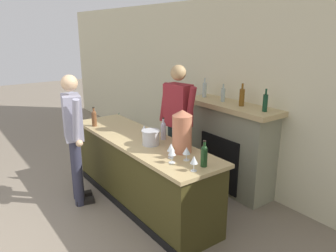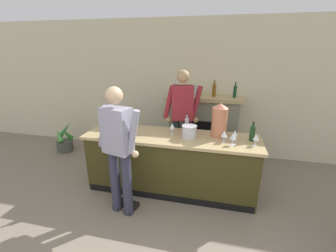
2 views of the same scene
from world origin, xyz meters
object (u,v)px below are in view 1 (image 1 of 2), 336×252
(wine_glass_by_dispenser, at_px, (171,148))
(wine_bottle_chardonnay_pale, at_px, (163,130))
(person_customer, at_px, (74,135))
(copper_dispenser, at_px, (182,131))
(ice_bucket_steel, at_px, (151,137))
(wine_glass_back_row, at_px, (144,128))
(person_bartender, at_px, (178,125))
(wine_bottle_port_short, at_px, (204,155))
(potted_plant_corner, at_px, (112,130))
(wine_bottle_burgundy_dark, at_px, (94,118))
(wine_glass_near_bucket, at_px, (172,152))
(fireplace_stone, at_px, (230,146))
(wine_glass_front_right, at_px, (194,160))
(wine_glass_mid_counter, at_px, (187,151))

(wine_glass_by_dispenser, bearing_deg, wine_bottle_chardonnay_pale, 152.23)
(person_customer, xyz_separation_m, copper_dispenser, (1.23, 0.83, 0.21))
(ice_bucket_steel, bearing_deg, person_customer, -140.53)
(wine_glass_by_dispenser, bearing_deg, wine_glass_back_row, 170.13)
(person_customer, distance_m, person_bartender, 1.39)
(person_customer, bearing_deg, wine_glass_by_dispenser, 25.13)
(person_customer, distance_m, wine_bottle_port_short, 1.86)
(potted_plant_corner, distance_m, wine_bottle_burgundy_dark, 2.20)
(potted_plant_corner, bearing_deg, person_bartender, -6.56)
(person_bartender, xyz_separation_m, wine_glass_near_bucket, (0.82, -0.71, 0.01))
(fireplace_stone, xyz_separation_m, wine_glass_front_right, (0.80, -1.39, 0.39))
(fireplace_stone, height_order, wine_glass_mid_counter, fireplace_stone)
(wine_bottle_chardonnay_pale, distance_m, wine_glass_front_right, 1.04)
(ice_bucket_steel, xyz_separation_m, wine_bottle_chardonnay_pale, (-0.08, 0.24, 0.04))
(person_bartender, relative_size, wine_bottle_burgundy_dark, 6.51)
(wine_glass_near_bucket, bearing_deg, copper_dispenser, 123.79)
(copper_dispenser, height_order, wine_bottle_burgundy_dark, copper_dispenser)
(wine_glass_mid_counter, height_order, wine_glass_by_dispenser, wine_glass_by_dispenser)
(person_bartender, relative_size, wine_glass_mid_counter, 12.31)
(wine_glass_near_bucket, bearing_deg, wine_bottle_burgundy_dark, -177.06)
(person_bartender, distance_m, wine_bottle_burgundy_dark, 1.26)
(wine_glass_front_right, bearing_deg, ice_bucket_steel, 174.92)
(person_bartender, height_order, wine_bottle_port_short, person_bartender)
(wine_glass_back_row, bearing_deg, copper_dispenser, 6.64)
(potted_plant_corner, relative_size, wine_glass_back_row, 3.71)
(potted_plant_corner, bearing_deg, wine_bottle_chardonnay_pale, -12.88)
(person_customer, relative_size, ice_bucket_steel, 7.91)
(wine_bottle_port_short, bearing_deg, person_bartender, 155.48)
(potted_plant_corner, bearing_deg, person_customer, -36.87)
(wine_bottle_chardonnay_pale, bearing_deg, copper_dispenser, -9.85)
(wine_bottle_chardonnay_pale, height_order, wine_glass_back_row, wine_bottle_chardonnay_pale)
(person_bartender, relative_size, ice_bucket_steel, 8.35)
(wine_bottle_burgundy_dark, bearing_deg, wine_glass_mid_counter, 8.26)
(person_bartender, height_order, wine_glass_front_right, person_bartender)
(potted_plant_corner, relative_size, wine_bottle_burgundy_dark, 2.29)
(ice_bucket_steel, height_order, wine_glass_front_right, ice_bucket_steel)
(ice_bucket_steel, distance_m, wine_glass_near_bucket, 0.63)
(potted_plant_corner, bearing_deg, fireplace_stone, 8.04)
(fireplace_stone, relative_size, wine_glass_mid_counter, 10.65)
(person_bartender, xyz_separation_m, wine_bottle_burgundy_dark, (-0.97, -0.80, 0.02))
(potted_plant_corner, bearing_deg, wine_glass_back_row, -17.19)
(ice_bucket_steel, bearing_deg, fireplace_stone, 85.10)
(wine_glass_mid_counter, relative_size, wine_glass_by_dispenser, 0.90)
(potted_plant_corner, relative_size, ice_bucket_steel, 2.94)
(wine_glass_mid_counter, bearing_deg, wine_bottle_chardonnay_pale, 164.34)
(wine_glass_back_row, bearing_deg, fireplace_stone, 72.64)
(copper_dispenser, relative_size, wine_glass_front_right, 3.08)
(potted_plant_corner, height_order, copper_dispenser, copper_dispenser)
(fireplace_stone, bearing_deg, copper_dispenser, -75.15)
(wine_bottle_port_short, distance_m, wine_glass_near_bucket, 0.34)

